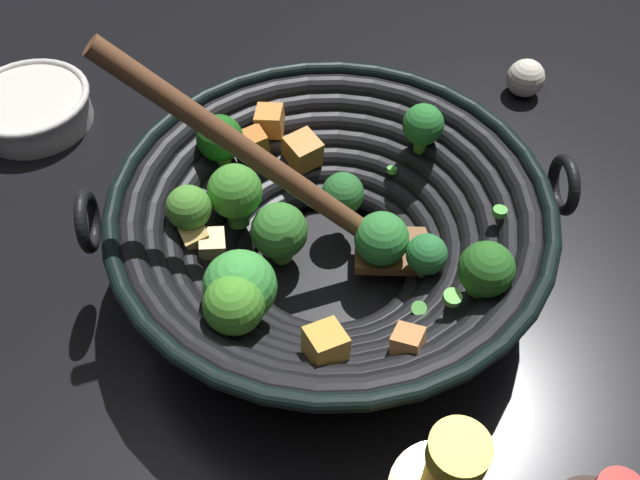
{
  "coord_description": "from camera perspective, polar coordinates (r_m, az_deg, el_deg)",
  "views": [
    {
      "loc": [
        0.37,
        -0.14,
        0.53
      ],
      "look_at": [
        -0.02,
        -0.0,
        0.03
      ],
      "focal_mm": 39.27,
      "sensor_mm": 36.0,
      "label": 1
    }
  ],
  "objects": [
    {
      "name": "garlic_bulb",
      "position": [
        0.87,
        16.41,
        12.54
      ],
      "size": [
        0.04,
        0.04,
        0.04
      ],
      "primitive_type": "sphere",
      "color": "silver",
      "rests_on": "ground"
    },
    {
      "name": "ground_plane",
      "position": [
        0.67,
        0.8,
        -2.67
      ],
      "size": [
        4.0,
        4.0,
        0.0
      ],
      "primitive_type": "plane",
      "color": "black"
    },
    {
      "name": "wok",
      "position": [
        0.61,
        0.66,
        1.08
      ],
      "size": [
        0.38,
        0.41,
        0.26
      ],
      "color": "black",
      "rests_on": "ground"
    },
    {
      "name": "prep_bowl",
      "position": [
        0.86,
        -22.46,
        9.97
      ],
      "size": [
        0.14,
        0.14,
        0.04
      ],
      "color": "silver",
      "rests_on": "ground"
    }
  ]
}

